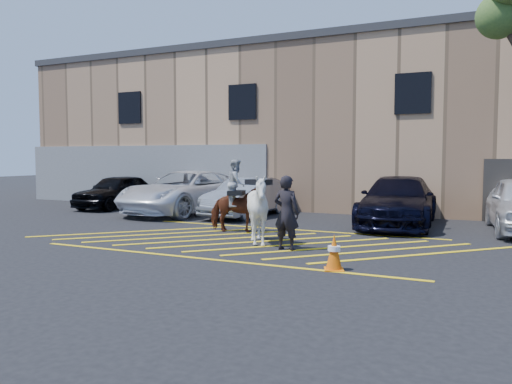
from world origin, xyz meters
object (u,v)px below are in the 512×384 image
at_px(saddled_white, 259,209).
at_px(car_silver_sedan, 247,197).
at_px(car_black_suv, 117,191).
at_px(car_white_pickup, 186,192).
at_px(traffic_cone, 334,252).
at_px(car_blue_suv, 398,201).
at_px(handler, 286,213).
at_px(mounted_bay, 236,203).

bearing_deg(saddled_white, car_silver_sedan, 118.77).
height_order(car_black_suv, car_white_pickup, car_white_pickup).
bearing_deg(saddled_white, traffic_cone, -37.94).
bearing_deg(car_blue_suv, car_silver_sedan, 175.84).
bearing_deg(saddled_white, car_black_suv, 148.81).
bearing_deg(car_black_suv, handler, -30.65).
bearing_deg(saddled_white, mounted_bay, 132.12).
relative_size(car_white_pickup, traffic_cone, 8.44).
relative_size(car_silver_sedan, car_blue_suv, 0.81).
xyz_separation_m(car_black_suv, traffic_cone, (12.14, -7.80, -0.38)).
bearing_deg(car_blue_suv, handler, -110.04).
distance_m(saddled_white, traffic_cone, 3.32).
xyz_separation_m(car_silver_sedan, traffic_cone, (5.55, -7.42, -0.37)).
xyz_separation_m(car_black_suv, handler, (10.48, -6.17, 0.17)).
bearing_deg(traffic_cone, handler, 135.57).
relative_size(car_blue_suv, traffic_cone, 7.59).
height_order(car_black_suv, traffic_cone, car_black_suv).
distance_m(car_blue_suv, mounted_bay, 5.52).
bearing_deg(car_silver_sedan, car_white_pickup, -173.90).
relative_size(mounted_bay, traffic_cone, 3.02).
xyz_separation_m(mounted_bay, saddled_white, (1.48, -1.64, 0.03)).
bearing_deg(mounted_bay, handler, -40.10).
xyz_separation_m(handler, saddled_white, (-0.92, 0.39, 0.00)).
height_order(handler, mounted_bay, mounted_bay).
distance_m(mounted_bay, traffic_cone, 5.49).
bearing_deg(car_white_pickup, car_black_suv, -179.20).
bearing_deg(traffic_cone, saddled_white, 142.06).
height_order(car_blue_suv, mounted_bay, mounted_bay).
distance_m(handler, saddled_white, 1.00).
bearing_deg(car_silver_sedan, traffic_cone, -48.67).
bearing_deg(car_silver_sedan, handler, -51.59).
height_order(car_silver_sedan, saddled_white, saddled_white).
bearing_deg(car_white_pickup, car_silver_sedan, 9.03).
distance_m(car_blue_suv, traffic_cone, 7.28).
height_order(car_white_pickup, traffic_cone, car_white_pickup).
bearing_deg(car_blue_suv, saddled_white, -119.75).
distance_m(car_silver_sedan, car_blue_suv, 5.66).
bearing_deg(car_blue_suv, traffic_cone, -93.45).
bearing_deg(handler, car_silver_sedan, -50.60).
distance_m(handler, traffic_cone, 2.39).
relative_size(mounted_bay, saddled_white, 1.14).
bearing_deg(traffic_cone, car_black_suv, 147.28).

